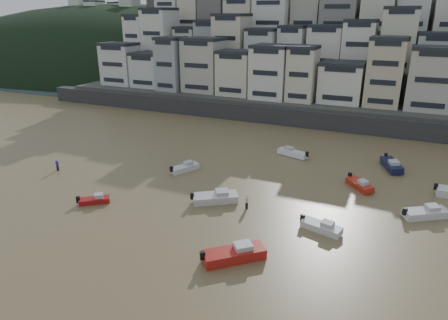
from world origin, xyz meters
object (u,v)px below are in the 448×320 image
at_px(boat_c, 215,197).
at_px(boat_d, 426,212).
at_px(boat_f, 185,167).
at_px(person_pink, 247,202).
at_px(boat_h, 293,152).
at_px(boat_j, 94,199).
at_px(person_blue, 57,165).
at_px(boat_i, 392,164).
at_px(boat_a, 234,252).
at_px(boat_b, 321,226).
at_px(boat_e, 360,184).

height_order(boat_c, boat_d, boat_c).
bearing_deg(boat_f, person_pink, -93.87).
distance_m(boat_h, person_pink, 20.46).
distance_m(boat_j, person_pink, 18.68).
distance_m(boat_h, boat_j, 32.10).
relative_size(boat_d, person_blue, 3.21).
bearing_deg(boat_c, boat_d, -18.70).
distance_m(boat_f, boat_i, 30.89).
bearing_deg(boat_a, boat_j, 126.50).
distance_m(boat_f, boat_h, 18.20).
xyz_separation_m(boat_c, boat_h, (4.25, 20.56, -0.07)).
bearing_deg(boat_i, boat_f, -85.01).
height_order(boat_c, person_pink, person_pink).
distance_m(boat_a, boat_h, 30.96).
bearing_deg(boat_f, boat_h, -18.07).
height_order(boat_a, boat_j, boat_a).
distance_m(boat_b, person_blue, 39.24).
bearing_deg(boat_b, boat_d, 52.88).
distance_m(boat_a, boat_b, 10.86).
bearing_deg(boat_a, person_blue, 120.25).
xyz_separation_m(boat_f, boat_j, (-4.85, -13.91, -0.12)).
relative_size(boat_c, boat_h, 1.09).
distance_m(boat_b, boat_h, 23.89).
xyz_separation_m(boat_f, boat_h, (12.89, 12.85, 0.09)).
xyz_separation_m(boat_h, boat_i, (14.98, 0.47, 0.08)).
relative_size(boat_i, boat_j, 1.54).
bearing_deg(person_pink, boat_b, -10.21).
bearing_deg(boat_e, boat_f, -121.31).
relative_size(boat_c, person_blue, 3.46).
bearing_deg(boat_i, person_pink, -56.43).
bearing_deg(person_pink, boat_f, 149.14).
relative_size(boat_a, person_blue, 3.74).
bearing_deg(boat_b, boat_e, 94.85).
xyz_separation_m(boat_f, person_pink, (12.73, -7.61, 0.21)).
relative_size(boat_f, person_blue, 2.79).
bearing_deg(boat_i, boat_h, -108.76).
xyz_separation_m(boat_e, boat_j, (-29.19, -17.91, -0.13)).
bearing_deg(boat_d, boat_c, 161.62).
xyz_separation_m(boat_c, boat_e, (15.70, 11.70, -0.15)).
distance_m(boat_c, boat_e, 19.58).
relative_size(boat_d, person_pink, 3.21).
distance_m(boat_b, boat_f, 23.79).
distance_m(boat_a, boat_d, 23.56).
bearing_deg(boat_b, person_pink, -174.99).
height_order(boat_h, person_pink, person_pink).
height_order(boat_d, person_pink, person_pink).
bearing_deg(person_pink, boat_e, 45.00).
xyz_separation_m(boat_e, boat_h, (-11.45, 8.85, 0.08)).
distance_m(boat_d, boat_i, 15.30).
bearing_deg(person_pink, boat_c, -178.67).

